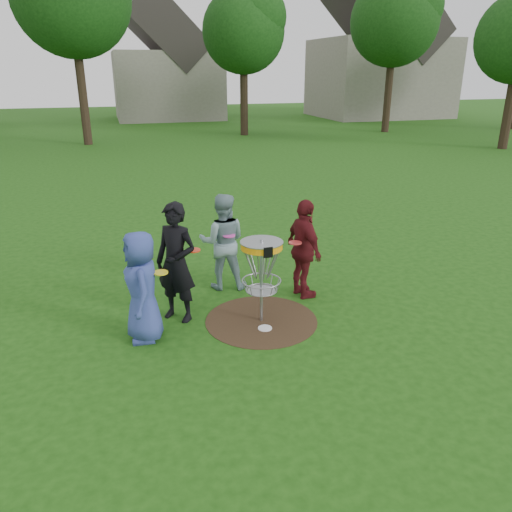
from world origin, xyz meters
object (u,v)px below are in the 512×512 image
object	(u,v)px
player_black	(176,263)
player_maroon	(304,249)
disc_golf_basket	(262,261)
player_grey	(223,242)
player_blue	(142,287)

from	to	relation	value
player_black	player_maroon	size ratio (longest dim) A/B	1.10
player_black	disc_golf_basket	xyz separation A→B (m)	(1.25, -0.47, 0.06)
player_black	player_maroon	bearing A→B (deg)	47.50
player_grey	player_maroon	xyz separation A→B (m)	(1.26, -0.78, -0.00)
player_blue	player_black	xyz separation A→B (m)	(0.57, 0.49, 0.12)
player_grey	disc_golf_basket	world-z (taller)	player_grey
player_black	disc_golf_basket	distance (m)	1.33
player_maroon	disc_golf_basket	xyz separation A→B (m)	(-0.98, -0.69, 0.14)
player_blue	player_maroon	distance (m)	2.89
player_grey	disc_golf_basket	bearing A→B (deg)	115.46
player_grey	player_black	bearing A→B (deg)	60.65
player_grey	disc_golf_basket	distance (m)	1.50
player_blue	disc_golf_basket	xyz separation A→B (m)	(1.82, 0.03, 0.18)
player_blue	player_black	world-z (taller)	player_black
player_black	player_grey	world-z (taller)	player_black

